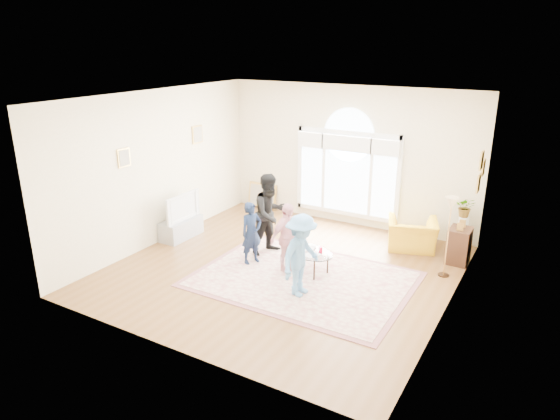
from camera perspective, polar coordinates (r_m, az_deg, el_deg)
The scene contains 17 objects.
ground at distance 9.51m, azimuth 0.34°, elevation -6.82°, with size 6.00×6.00×0.00m, color brown.
room_shell at distance 11.40m, azimuth 7.53°, elevation 5.77°, with size 6.00×6.00×6.00m.
area_rug at distance 9.15m, azimuth 2.60°, elevation -7.88°, with size 3.60×2.60×0.02m, color beige.
rug_border at distance 9.15m, azimuth 2.60°, elevation -7.90°, with size 3.80×2.80×0.01m, color #865153.
tv_console at distance 11.15m, azimuth -11.24°, elevation -2.05°, with size 0.45×1.00×0.42m, color #92959A.
television at distance 10.98m, azimuth -11.37°, elevation 0.40°, with size 0.17×1.02×0.59m.
coffee_table at distance 9.28m, azimuth 3.14°, elevation -4.81°, with size 1.19×0.91×0.54m.
armchair at distance 10.65m, azimuth 14.83°, elevation -2.72°, with size 0.98×0.86×0.64m, color gold.
side_cabinet at distance 10.28m, azimuth 19.76°, elevation -3.84°, with size 0.40×0.50×0.70m, color black.
floor_lamp at distance 9.30m, azimuth 18.95°, elevation 0.03°, with size 0.24×0.24×1.51m.
plant_pedestal at distance 10.96m, azimuth 20.11°, elevation -2.46°, with size 0.20×0.20×0.70m, color white.
potted_plant at distance 10.78m, azimuth 20.44°, elevation 0.31°, with size 0.38×0.33×0.42m, color #33722D.
leaning_picture at distance 12.90m, azimuth -2.00°, elevation 0.23°, with size 0.80×0.05×0.62m, color tan.
child_navy at distance 9.55m, azimuth -3.27°, elevation -2.63°, with size 0.44×0.29×1.22m, color #121D35.
child_black at distance 9.93m, azimuth -1.13°, elevation -0.44°, with size 0.80×0.62×1.64m, color black.
child_pink at distance 9.19m, azimuth 0.80°, elevation -3.15°, with size 0.77×0.32×1.31m, color pink.
child_blue at distance 8.31m, azimuth 2.42°, elevation -5.20°, with size 0.92×0.53×1.43m, color #548BC4.
Camera 1 is at (4.26, -7.44, 4.13)m, focal length 32.00 mm.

